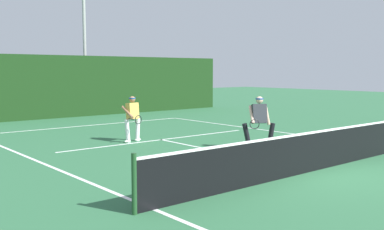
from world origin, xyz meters
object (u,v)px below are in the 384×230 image
object	(u,v)px
tennis_ball	(215,159)
light_pole	(84,32)
player_far	(133,117)
player_near	(259,121)

from	to	relation	value
tennis_ball	light_pole	xyz separation A→B (m)	(3.52, 14.65, 4.57)
player_far	light_pole	world-z (taller)	light_pole
player_far	light_pole	distance (m)	11.75
player_near	light_pole	xyz separation A→B (m)	(1.43, 14.38, 3.70)
light_pole	player_far	bearing A→B (deg)	-108.57
light_pole	player_near	bearing A→B (deg)	-95.69
player_near	player_far	bearing A→B (deg)	-26.99
player_far	tennis_ball	world-z (taller)	player_far
tennis_ball	light_pole	bearing A→B (deg)	76.50
tennis_ball	light_pole	distance (m)	15.75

